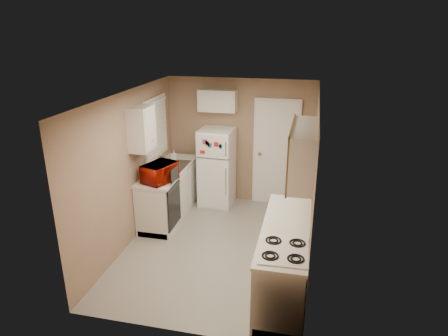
# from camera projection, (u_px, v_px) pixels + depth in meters

# --- Properties ---
(floor) EXTENTS (3.80, 3.80, 0.00)m
(floor) POSITION_uv_depth(u_px,v_px,m) (217.00, 246.00, 6.34)
(floor) COLOR #AEA99E
(floor) RESTS_ON ground
(ceiling) EXTENTS (3.80, 3.80, 0.00)m
(ceiling) POSITION_uv_depth(u_px,v_px,m) (216.00, 95.00, 5.52)
(ceiling) COLOR white
(ceiling) RESTS_ON floor
(wall_left) EXTENTS (3.80, 3.80, 0.00)m
(wall_left) POSITION_uv_depth(u_px,v_px,m) (129.00, 169.00, 6.21)
(wall_left) COLOR #9C7C62
(wall_left) RESTS_ON floor
(wall_right) EXTENTS (3.80, 3.80, 0.00)m
(wall_right) POSITION_uv_depth(u_px,v_px,m) (313.00, 184.00, 5.64)
(wall_right) COLOR #9C7C62
(wall_right) RESTS_ON floor
(wall_back) EXTENTS (2.80, 2.80, 0.00)m
(wall_back) POSITION_uv_depth(u_px,v_px,m) (240.00, 141.00, 7.67)
(wall_back) COLOR #9C7C62
(wall_back) RESTS_ON floor
(wall_front) EXTENTS (2.80, 2.80, 0.00)m
(wall_front) POSITION_uv_depth(u_px,v_px,m) (174.00, 240.00, 4.18)
(wall_front) COLOR #9C7C62
(wall_front) RESTS_ON floor
(left_counter) EXTENTS (0.60, 1.80, 0.90)m
(left_counter) POSITION_uv_depth(u_px,v_px,m) (170.00, 192.00, 7.23)
(left_counter) COLOR silver
(left_counter) RESTS_ON floor
(dishwasher) EXTENTS (0.03, 0.58, 0.72)m
(dishwasher) POSITION_uv_depth(u_px,v_px,m) (174.00, 206.00, 6.61)
(dishwasher) COLOR black
(dishwasher) RESTS_ON floor
(sink) EXTENTS (0.54, 0.74, 0.16)m
(sink) POSITION_uv_depth(u_px,v_px,m) (172.00, 168.00, 7.23)
(sink) COLOR gray
(sink) RESTS_ON left_counter
(microwave) EXTENTS (0.62, 0.47, 0.37)m
(microwave) POSITION_uv_depth(u_px,v_px,m) (160.00, 173.00, 6.48)
(microwave) COLOR #9B1105
(microwave) RESTS_ON left_counter
(soap_bottle) EXTENTS (0.10, 0.10, 0.21)m
(soap_bottle) POSITION_uv_depth(u_px,v_px,m) (174.00, 156.00, 7.46)
(soap_bottle) COLOR silver
(soap_bottle) RESTS_ON left_counter
(window_blinds) EXTENTS (0.10, 0.98, 1.08)m
(window_blinds) POSITION_uv_depth(u_px,v_px,m) (156.00, 128.00, 7.03)
(window_blinds) COLOR silver
(window_blinds) RESTS_ON wall_left
(upper_cabinet_left) EXTENTS (0.30, 0.45, 0.70)m
(upper_cabinet_left) POSITION_uv_depth(u_px,v_px,m) (141.00, 129.00, 6.18)
(upper_cabinet_left) COLOR silver
(upper_cabinet_left) RESTS_ON wall_left
(refrigerator) EXTENTS (0.64, 0.63, 1.50)m
(refrigerator) POSITION_uv_depth(u_px,v_px,m) (217.00, 168.00, 7.59)
(refrigerator) COLOR white
(refrigerator) RESTS_ON floor
(cabinet_over_fridge) EXTENTS (0.70, 0.30, 0.40)m
(cabinet_over_fridge) POSITION_uv_depth(u_px,v_px,m) (218.00, 100.00, 7.34)
(cabinet_over_fridge) COLOR silver
(cabinet_over_fridge) RESTS_ON wall_back
(interior_door) EXTENTS (0.86, 0.06, 2.08)m
(interior_door) POSITION_uv_depth(u_px,v_px,m) (276.00, 153.00, 7.55)
(interior_door) COLOR white
(interior_door) RESTS_ON floor
(right_counter) EXTENTS (0.60, 2.00, 0.90)m
(right_counter) POSITION_uv_depth(u_px,v_px,m) (284.00, 258.00, 5.22)
(right_counter) COLOR silver
(right_counter) RESTS_ON floor
(stove) EXTENTS (0.57, 0.69, 0.82)m
(stove) POSITION_uv_depth(u_px,v_px,m) (282.00, 287.00, 4.71)
(stove) COLOR white
(stove) RESTS_ON floor
(upper_cabinet_right) EXTENTS (0.30, 1.20, 0.70)m
(upper_cabinet_right) POSITION_uv_depth(u_px,v_px,m) (304.00, 153.00, 5.00)
(upper_cabinet_right) COLOR silver
(upper_cabinet_right) RESTS_ON wall_right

